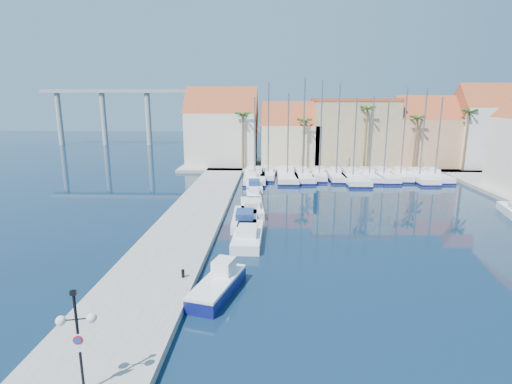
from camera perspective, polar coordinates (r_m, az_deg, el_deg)
ground at (r=26.46m, az=4.71°, el=-13.18°), size 260.00×260.00×0.00m
quay_west at (r=39.73m, az=-9.18°, el=-3.87°), size 6.00×77.00×0.50m
shore_north at (r=73.49m, az=11.07°, el=3.79°), size 54.00×16.00×0.50m
lamp_post at (r=17.16m, az=-24.20°, el=-17.13°), size 1.45×0.64×4.34m
bollard at (r=26.60m, az=-10.39°, el=-11.38°), size 0.21×0.21×0.54m
fishing_boat at (r=25.20m, az=-5.39°, el=-13.00°), size 3.16×5.69×1.89m
motorboat_west_0 at (r=33.95m, az=-1.15°, el=-6.18°), size 2.43×7.18×1.40m
motorboat_west_1 at (r=38.62m, az=-1.60°, el=-3.80°), size 2.55×7.30×1.40m
motorboat_west_2 at (r=42.62m, az=-0.61°, el=-2.18°), size 2.89×7.33×1.40m
motorboat_west_3 at (r=48.20m, az=-0.35°, el=-0.40°), size 2.09×5.30×1.40m
motorboat_west_4 at (r=53.29m, az=-0.26°, el=0.90°), size 2.48×6.62×1.40m
motorboat_west_5 at (r=58.59m, az=-0.42°, el=2.00°), size 2.41×6.37×1.40m
sailboat_0 at (r=60.13m, az=-0.17°, el=2.33°), size 3.48×11.97×12.12m
sailboat_1 at (r=61.53m, az=1.76°, el=2.66°), size 2.45×8.22×14.21m
sailboat_2 at (r=60.75m, az=4.47°, el=2.41°), size 3.02×11.39×12.71m
sailboat_3 at (r=60.98m, az=6.60°, el=2.44°), size 3.35×10.60×14.86m
sailboat_4 at (r=61.82m, az=9.00°, el=2.56°), size 2.87×8.54×14.46m
sailboat_5 at (r=61.58m, az=11.31°, el=2.41°), size 2.35×8.56×14.05m
sailboat_6 at (r=61.11m, az=13.52°, el=2.14°), size 3.42×12.12×12.08m
sailboat_7 at (r=62.63m, az=15.75°, el=2.31°), size 2.56×9.11×12.25m
sailboat_8 at (r=63.40m, az=17.62°, el=2.29°), size 2.94×9.86×11.31m
sailboat_9 at (r=64.49m, az=19.84°, el=2.35°), size 2.69×8.49×13.56m
sailboat_10 at (r=64.43m, az=22.10°, el=2.12°), size 2.97×10.43×13.36m
sailboat_11 at (r=65.82m, az=23.99°, el=2.17°), size 2.95×9.20×12.18m
building_0 at (r=71.48m, az=-4.83°, el=8.80°), size 12.30×9.00×13.50m
building_1 at (r=71.09m, az=4.93°, el=7.78°), size 10.30×8.00×11.00m
building_2 at (r=73.32m, az=13.62°, el=8.38°), size 14.20×10.20×11.50m
building_3 at (r=75.64m, az=22.78°, el=7.57°), size 10.30×8.00×12.00m
building_4 at (r=78.23m, az=29.35°, el=7.89°), size 8.30×8.00×14.00m
palm_0 at (r=65.97m, az=-1.90°, el=10.72°), size 2.60×2.60×10.15m
palm_1 at (r=66.03m, az=6.92°, el=9.82°), size 2.60×2.60×9.15m
palm_2 at (r=67.48m, az=15.62°, el=11.11°), size 2.60×2.60×11.15m
palm_3 at (r=69.76m, az=22.05°, el=9.53°), size 2.60×2.60×9.65m
palm_4 at (r=72.77m, az=28.14°, el=9.81°), size 2.60×2.60×10.65m
viaduct at (r=112.35m, az=-17.75°, el=11.64°), size 48.00×2.20×14.45m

